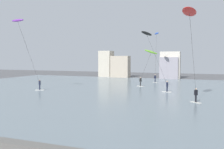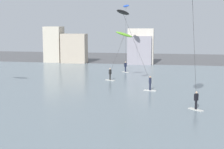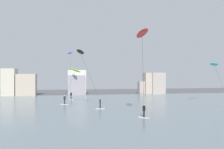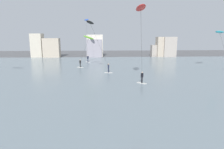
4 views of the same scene
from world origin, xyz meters
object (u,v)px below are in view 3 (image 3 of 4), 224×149
object	(u,v)px
kitesurfer_blue	(70,59)
kitesurfer_cyan	(215,67)
kitesurfer_red	(142,39)
kitesurfer_lime	(74,74)
kitesurfer_black	(83,59)

from	to	relation	value
kitesurfer_blue	kitesurfer_cyan	xyz separation A→B (m)	(25.71, -14.23, -2.17)
kitesurfer_red	kitesurfer_lime	world-z (taller)	kitesurfer_red
kitesurfer_blue	kitesurfer_red	xyz separation A→B (m)	(8.62, -25.43, 0.45)
kitesurfer_blue	kitesurfer_black	bearing A→B (deg)	-82.22
kitesurfer_blue	kitesurfer_black	size ratio (longest dim) A/B	1.16
kitesurfer_blue	kitesurfer_lime	distance (m)	10.78
kitesurfer_cyan	kitesurfer_lime	world-z (taller)	kitesurfer_cyan
kitesurfer_blue	kitesurfer_lime	world-z (taller)	kitesurfer_blue
kitesurfer_blue	kitesurfer_lime	xyz separation A→B (m)	(0.88, -10.17, -3.47)
kitesurfer_black	kitesurfer_blue	bearing A→B (deg)	97.78
kitesurfer_red	kitesurfer_lime	xyz separation A→B (m)	(-7.74, 15.26, -3.92)
kitesurfer_red	kitesurfer_cyan	bearing A→B (deg)	33.24
kitesurfer_cyan	kitesurfer_lime	bearing A→B (deg)	170.70
kitesurfer_black	kitesurfer_lime	size ratio (longest dim) A/B	1.36
kitesurfer_red	kitesurfer_black	distance (m)	11.08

